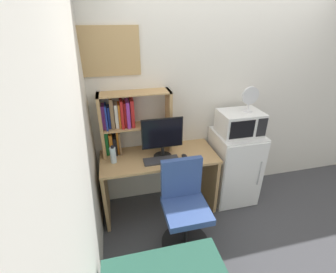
# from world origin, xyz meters

# --- Properties ---
(wall_back) EXTENTS (6.40, 0.04, 2.60)m
(wall_back) POSITION_xyz_m (0.40, 0.02, 1.30)
(wall_back) COLOR silver
(wall_back) RESTS_ON ground_plane
(wall_left) EXTENTS (0.04, 4.40, 2.60)m
(wall_left) POSITION_xyz_m (-1.62, -1.60, 1.30)
(wall_left) COLOR silver
(wall_left) RESTS_ON ground_plane
(desk) EXTENTS (1.32, 0.57, 0.77)m
(desk) POSITION_xyz_m (-0.89, -0.29, 0.54)
(desk) COLOR tan
(desk) RESTS_ON ground_plane
(hutch_bookshelf) EXTENTS (0.79, 0.23, 0.71)m
(hutch_bookshelf) POSITION_xyz_m (-1.22, -0.10, 1.16)
(hutch_bookshelf) COLOR tan
(hutch_bookshelf) RESTS_ON desk
(monitor) EXTENTS (0.46, 0.21, 0.47)m
(monitor) POSITION_xyz_m (-0.85, -0.32, 1.03)
(monitor) COLOR black
(monitor) RESTS_ON desk
(keyboard) EXTENTS (0.39, 0.14, 0.02)m
(keyboard) POSITION_xyz_m (-0.88, -0.40, 0.78)
(keyboard) COLOR #333338
(keyboard) RESTS_ON desk
(computer_mouse) EXTENTS (0.06, 0.10, 0.04)m
(computer_mouse) POSITION_xyz_m (-0.62, -0.39, 0.79)
(computer_mouse) COLOR black
(computer_mouse) RESTS_ON desk
(water_bottle) EXTENTS (0.06, 0.06, 0.20)m
(water_bottle) POSITION_xyz_m (-1.39, -0.30, 0.86)
(water_bottle) COLOR silver
(water_bottle) RESTS_ON desk
(mini_fridge) EXTENTS (0.54, 0.55, 0.95)m
(mini_fridge) POSITION_xyz_m (0.09, -0.28, 0.47)
(mini_fridge) COLOR white
(mini_fridge) RESTS_ON ground_plane
(microwave) EXTENTS (0.49, 0.37, 0.27)m
(microwave) POSITION_xyz_m (0.09, -0.28, 1.08)
(microwave) COLOR silver
(microwave) RESTS_ON mini_fridge
(desk_fan) EXTENTS (0.20, 0.11, 0.29)m
(desk_fan) POSITION_xyz_m (0.16, -0.29, 1.39)
(desk_fan) COLOR silver
(desk_fan) RESTS_ON microwave
(desk_chair) EXTENTS (0.50, 0.50, 0.96)m
(desk_chair) POSITION_xyz_m (-0.74, -0.84, 0.42)
(desk_chair) COLOR black
(desk_chair) RESTS_ON ground_plane
(wall_corkboard) EXTENTS (0.65, 0.02, 0.48)m
(wall_corkboard) POSITION_xyz_m (-1.34, -0.01, 1.89)
(wall_corkboard) COLOR tan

